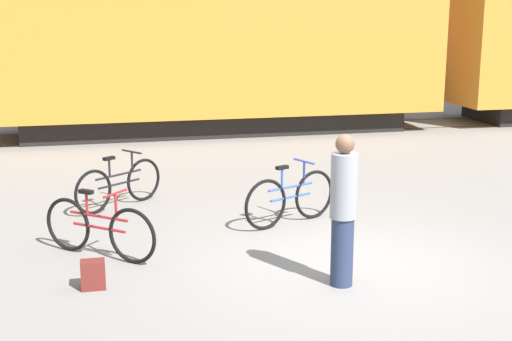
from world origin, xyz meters
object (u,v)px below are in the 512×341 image
at_px(bicycle_maroon, 99,229).
at_px(person_in_grey, 343,210).
at_px(bicycle_black, 119,184).
at_px(bicycle_blue, 291,198).
at_px(backpack, 93,275).
at_px(freight_train, 214,17).

distance_m(bicycle_maroon, person_in_grey, 3.25).
relative_size(bicycle_black, bicycle_blue, 0.91).
xyz_separation_m(bicycle_black, bicycle_maroon, (-0.35, -2.37, 0.01)).
height_order(bicycle_black, backpack, bicycle_black).
distance_m(freight_train, bicycle_blue, 8.68).
height_order(person_in_grey, backpack, person_in_grey).
bearing_deg(bicycle_black, bicycle_maroon, -98.38).
bearing_deg(person_in_grey, bicycle_black, -50.19).
relative_size(freight_train, backpack, 107.49).
bearing_deg(bicycle_blue, bicycle_black, 148.73).
distance_m(freight_train, bicycle_maroon, 10.00).
bearing_deg(person_in_grey, freight_train, -83.15).
bearing_deg(bicycle_blue, backpack, -146.31).
height_order(bicycle_blue, person_in_grey, person_in_grey).
relative_size(bicycle_maroon, person_in_grey, 0.78).
bearing_deg(person_in_grey, bicycle_maroon, -21.75).
relative_size(bicycle_blue, bicycle_maroon, 1.13).
relative_size(bicycle_blue, person_in_grey, 0.88).
xyz_separation_m(person_in_grey, backpack, (-2.86, 0.53, -0.75)).
distance_m(bicycle_maroon, backpack, 1.11).
height_order(bicycle_maroon, person_in_grey, person_in_grey).
xyz_separation_m(bicycle_black, bicycle_blue, (2.48, -1.51, 0.02)).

